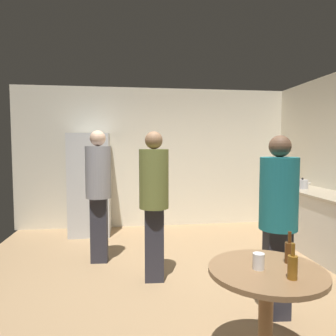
{
  "coord_description": "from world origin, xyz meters",
  "views": [
    {
      "loc": [
        -0.55,
        -3.41,
        1.58
      ],
      "look_at": [
        -0.03,
        0.51,
        1.3
      ],
      "focal_mm": 32.88,
      "sensor_mm": 36.0,
      "label": 1
    }
  ],
  "objects_px": {
    "refrigerator": "(90,184)",
    "kettle": "(303,184)",
    "person_in_gray_shirt": "(98,185)",
    "person_in_olive_shirt": "(154,194)",
    "beer_bottle_amber": "(293,266)",
    "plastic_cup_white": "(259,261)",
    "foreground_table": "(266,283)",
    "beer_bottle_brown": "(289,252)",
    "person_in_teal_shirt": "(278,212)"
  },
  "relations": [
    {
      "from": "person_in_teal_shirt",
      "to": "plastic_cup_white",
      "type": "bearing_deg",
      "value": -31.99
    },
    {
      "from": "beer_bottle_amber",
      "to": "person_in_olive_shirt",
      "type": "height_order",
      "value": "person_in_olive_shirt"
    },
    {
      "from": "kettle",
      "to": "person_in_gray_shirt",
      "type": "relative_size",
      "value": 0.14
    },
    {
      "from": "kettle",
      "to": "person_in_olive_shirt",
      "type": "relative_size",
      "value": 0.14
    },
    {
      "from": "kettle",
      "to": "plastic_cup_white",
      "type": "bearing_deg",
      "value": -126.03
    },
    {
      "from": "refrigerator",
      "to": "beer_bottle_brown",
      "type": "height_order",
      "value": "refrigerator"
    },
    {
      "from": "person_in_olive_shirt",
      "to": "person_in_teal_shirt",
      "type": "bearing_deg",
      "value": 51.37
    },
    {
      "from": "foreground_table",
      "to": "plastic_cup_white",
      "type": "xyz_separation_m",
      "value": [
        -0.06,
        0.0,
        0.16
      ]
    },
    {
      "from": "foreground_table",
      "to": "beer_bottle_brown",
      "type": "relative_size",
      "value": 3.48
    },
    {
      "from": "person_in_teal_shirt",
      "to": "beer_bottle_amber",
      "type": "bearing_deg",
      "value": -17.16
    },
    {
      "from": "person_in_olive_shirt",
      "to": "refrigerator",
      "type": "bearing_deg",
      "value": -152.43
    },
    {
      "from": "plastic_cup_white",
      "to": "refrigerator",
      "type": "bearing_deg",
      "value": 112.98
    },
    {
      "from": "foreground_table",
      "to": "plastic_cup_white",
      "type": "relative_size",
      "value": 7.27
    },
    {
      "from": "plastic_cup_white",
      "to": "person_in_olive_shirt",
      "type": "relative_size",
      "value": 0.06
    },
    {
      "from": "refrigerator",
      "to": "beer_bottle_amber",
      "type": "distance_m",
      "value": 4.19
    },
    {
      "from": "foreground_table",
      "to": "person_in_gray_shirt",
      "type": "height_order",
      "value": "person_in_gray_shirt"
    },
    {
      "from": "kettle",
      "to": "person_in_olive_shirt",
      "type": "xyz_separation_m",
      "value": [
        -2.48,
        -1.05,
        0.05
      ]
    },
    {
      "from": "kettle",
      "to": "person_in_teal_shirt",
      "type": "xyz_separation_m",
      "value": [
        -1.43,
        -1.97,
        0.01
      ]
    },
    {
      "from": "foreground_table",
      "to": "person_in_olive_shirt",
      "type": "height_order",
      "value": "person_in_olive_shirt"
    },
    {
      "from": "kettle",
      "to": "person_in_gray_shirt",
      "type": "xyz_separation_m",
      "value": [
        -3.17,
        -0.36,
        0.08
      ]
    },
    {
      "from": "beer_bottle_brown",
      "to": "person_in_teal_shirt",
      "type": "distance_m",
      "value": 0.61
    },
    {
      "from": "beer_bottle_amber",
      "to": "refrigerator",
      "type": "bearing_deg",
      "value": 113.86
    },
    {
      "from": "beer_bottle_brown",
      "to": "person_in_gray_shirt",
      "type": "height_order",
      "value": "person_in_gray_shirt"
    },
    {
      "from": "refrigerator",
      "to": "kettle",
      "type": "bearing_deg",
      "value": -16.92
    },
    {
      "from": "person_in_teal_shirt",
      "to": "person_in_gray_shirt",
      "type": "bearing_deg",
      "value": -128.55
    },
    {
      "from": "kettle",
      "to": "beer_bottle_amber",
      "type": "height_order",
      "value": "kettle"
    },
    {
      "from": "refrigerator",
      "to": "foreground_table",
      "type": "distance_m",
      "value": 4.0
    },
    {
      "from": "beer_bottle_amber",
      "to": "person_in_teal_shirt",
      "type": "distance_m",
      "value": 0.89
    },
    {
      "from": "person_in_teal_shirt",
      "to": "person_in_olive_shirt",
      "type": "bearing_deg",
      "value": -127.15
    },
    {
      "from": "refrigerator",
      "to": "person_in_teal_shirt",
      "type": "bearing_deg",
      "value": -56.29
    },
    {
      "from": "refrigerator",
      "to": "kettle",
      "type": "xyz_separation_m",
      "value": [
        3.44,
        -1.05,
        0.07
      ]
    },
    {
      "from": "person_in_gray_shirt",
      "to": "foreground_table",
      "type": "bearing_deg",
      "value": 33.81
    },
    {
      "from": "foreground_table",
      "to": "person_in_olive_shirt",
      "type": "distance_m",
      "value": 1.73
    },
    {
      "from": "kettle",
      "to": "foreground_table",
      "type": "distance_m",
      "value": 3.2
    },
    {
      "from": "refrigerator",
      "to": "kettle",
      "type": "relative_size",
      "value": 7.38
    },
    {
      "from": "plastic_cup_white",
      "to": "beer_bottle_amber",
      "type": "bearing_deg",
      "value": -50.82
    },
    {
      "from": "foreground_table",
      "to": "person_in_teal_shirt",
      "type": "relative_size",
      "value": 0.48
    },
    {
      "from": "refrigerator",
      "to": "beer_bottle_brown",
      "type": "xyz_separation_m",
      "value": [
        1.81,
        -3.58,
        -0.08
      ]
    },
    {
      "from": "kettle",
      "to": "refrigerator",
      "type": "bearing_deg",
      "value": 163.08
    },
    {
      "from": "beer_bottle_amber",
      "to": "person_in_olive_shirt",
      "type": "relative_size",
      "value": 0.13
    },
    {
      "from": "beer_bottle_brown",
      "to": "plastic_cup_white",
      "type": "bearing_deg",
      "value": -164.01
    },
    {
      "from": "refrigerator",
      "to": "person_in_gray_shirt",
      "type": "relative_size",
      "value": 1.01
    },
    {
      "from": "person_in_teal_shirt",
      "to": "refrigerator",
      "type": "bearing_deg",
      "value": -142.01
    },
    {
      "from": "person_in_olive_shirt",
      "to": "plastic_cup_white",
      "type": "bearing_deg",
      "value": 23.29
    },
    {
      "from": "kettle",
      "to": "person_in_gray_shirt",
      "type": "bearing_deg",
      "value": -173.51
    },
    {
      "from": "person_in_gray_shirt",
      "to": "beer_bottle_brown",
      "type": "bearing_deg",
      "value": 38.45
    },
    {
      "from": "refrigerator",
      "to": "person_in_olive_shirt",
      "type": "distance_m",
      "value": 2.31
    },
    {
      "from": "beer_bottle_amber",
      "to": "person_in_gray_shirt",
      "type": "xyz_separation_m",
      "value": [
        -1.42,
        2.42,
        0.23
      ]
    },
    {
      "from": "person_in_gray_shirt",
      "to": "person_in_olive_shirt",
      "type": "relative_size",
      "value": 1.02
    },
    {
      "from": "refrigerator",
      "to": "person_in_teal_shirt",
      "type": "distance_m",
      "value": 3.63
    }
  ]
}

